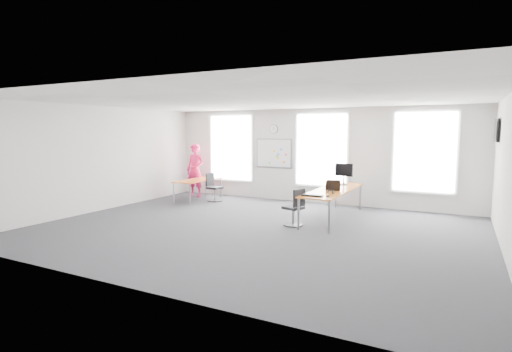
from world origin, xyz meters
The scene contains 24 objects.
floor centered at (0.00, 0.00, 0.00)m, with size 10.00×10.00×0.00m, color #252429.
ceiling centered at (0.00, 0.00, 3.00)m, with size 10.00×10.00×0.00m, color white.
wall_back centered at (0.00, 4.00, 1.50)m, with size 10.00×10.00×0.00m, color silver.
wall_front centered at (0.00, -4.00, 1.50)m, with size 10.00×10.00×0.00m, color silver.
wall_left centered at (-5.00, 0.00, 1.50)m, with size 10.00×10.00×0.00m, color silver.
wall_right centered at (5.00, 0.00, 1.50)m, with size 10.00×10.00×0.00m, color silver.
window_left centered at (-3.00, 3.97, 1.70)m, with size 1.60×0.06×2.20m, color silver.
window_mid centered at (0.30, 3.97, 1.70)m, with size 1.60×0.06×2.20m, color silver.
window_right centered at (3.30, 3.97, 1.70)m, with size 1.60×0.06×2.20m, color silver.
desk_right centered at (1.31, 1.90, 0.73)m, with size 0.85×3.19×0.78m.
desk_left centered at (-3.49, 2.65, 0.64)m, with size 0.76×1.90×0.69m.
chair_right centered at (0.71, 0.72, 0.40)m, with size 0.53×0.52×0.91m.
chair_left centered at (-2.96, 2.74, 0.40)m, with size 0.49×0.49×0.92m.
person centered at (-4.02, 3.22, 0.93)m, with size 0.68×0.44×1.85m, color #C91651.
whiteboard centered at (-1.35, 3.97, 1.55)m, with size 1.20×0.03×0.90m, color white.
wall_clock centered at (-1.35, 3.97, 2.35)m, with size 0.30×0.30×0.04m, color gray.
tv centered at (4.95, 3.00, 2.30)m, with size 0.06×0.90×0.55m, color black.
keyboard centered at (1.19, 0.61, 0.79)m, with size 0.49×0.18×0.02m, color black.
mouse centered at (1.53, 0.72, 0.80)m, with size 0.08×0.12×0.05m, color black.
lens_cap centered at (1.46, 0.94, 0.78)m, with size 0.07×0.07×0.01m, color black.
headphones centered at (1.44, 1.20, 0.82)m, with size 0.17×0.09×0.10m.
laptop_sleeve centered at (1.38, 1.64, 0.91)m, with size 0.35×0.27×0.28m.
paper_stack centered at (1.21, 2.10, 0.83)m, with size 0.32×0.24×0.11m, color beige.
monitor centered at (1.31, 2.93, 1.14)m, with size 0.54×0.22×0.61m.
Camera 1 is at (4.22, -8.13, 2.27)m, focal length 28.00 mm.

